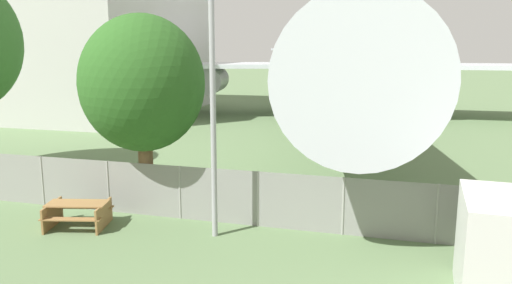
{
  "coord_description": "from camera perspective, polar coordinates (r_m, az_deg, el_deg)",
  "views": [
    {
      "loc": [
        3.83,
        -4.26,
        5.39
      ],
      "look_at": [
        -0.9,
        12.61,
        2.0
      ],
      "focal_mm": 35.0,
      "sensor_mm": 36.0,
      "label": 1
    }
  ],
  "objects": [
    {
      "name": "perimeter_fence",
      "position": [
        15.09,
        0.22,
        -6.54
      ],
      "size": [
        56.07,
        0.07,
        1.71
      ],
      "color": "gray",
      "rests_on": "ground"
    },
    {
      "name": "tree_behind_benches",
      "position": [
        16.1,
        -12.84,
        6.48
      ],
      "size": [
        3.91,
        3.91,
        6.38
      ],
      "color": "brown",
      "rests_on": "ground"
    },
    {
      "name": "light_mast",
      "position": [
        13.69,
        -5.0,
        7.57
      ],
      "size": [
        0.44,
        0.44,
        7.48
      ],
      "color": "#99999E",
      "rests_on": "ground"
    },
    {
      "name": "hangar_building",
      "position": [
        46.42,
        -23.85,
        10.75
      ],
      "size": [
        25.01,
        17.89,
        13.58
      ],
      "color": "#B2B2AD",
      "rests_on": "ground"
    },
    {
      "name": "airplane",
      "position": [
        36.81,
        7.72,
        9.48
      ],
      "size": [
        40.55,
        49.91,
        13.47
      ],
      "rotation": [
        0.0,
        0.0,
        -1.39
      ],
      "color": "silver",
      "rests_on": "ground"
    },
    {
      "name": "picnic_bench_near_cabin",
      "position": [
        16.08,
        -19.7,
        -7.52
      ],
      "size": [
        2.06,
        1.78,
        0.76
      ],
      "rotation": [
        0.0,
        0.0,
        0.24
      ],
      "color": "olive",
      "rests_on": "ground"
    }
  ]
}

